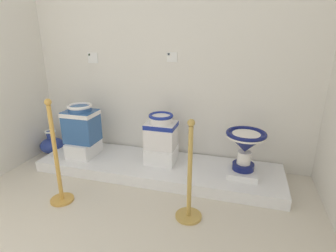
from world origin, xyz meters
The scene contains 13 objects.
wall_back centered at (1.76, 3.07, 1.49)m, with size 3.72×0.06×2.97m, color silver.
display_platform centered at (1.76, 2.64, 0.06)m, with size 2.86×0.77×0.13m, color white.
plinth_block_leftmost centered at (0.79, 2.60, 0.22)m, with size 0.30×0.40×0.19m, color white.
antique_toilet_leftmost centered at (0.79, 2.60, 0.56)m, with size 0.38×0.31×0.47m.
plinth_block_slender_white centered at (1.79, 2.68, 0.22)m, with size 0.35×0.31×0.19m, color white.
antique_toilet_slender_white centered at (1.79, 2.68, 0.53)m, with size 0.35×0.29×0.41m.
plinth_block_central_ornate centered at (2.73, 2.63, 0.16)m, with size 0.32×0.35×0.07m, color white.
antique_toilet_central_ornate centered at (2.73, 2.63, 0.50)m, with size 0.42×0.42×0.43m.
info_placard_first centered at (0.76, 3.03, 1.30)m, with size 0.14×0.01×0.13m.
info_placard_second centered at (1.81, 3.03, 1.33)m, with size 0.13×0.01×0.11m.
decorative_vase_corner centered at (0.20, 2.72, 0.14)m, with size 0.32×0.32×0.35m.
stanchion_post_near_left centered at (1.01, 1.82, 0.35)m, with size 0.23×0.23×1.05m.
stanchion_post_near_right centered at (2.28, 1.91, 0.29)m, with size 0.24×0.24×0.94m.
Camera 1 is at (2.68, -0.13, 1.59)m, focal length 29.01 mm.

